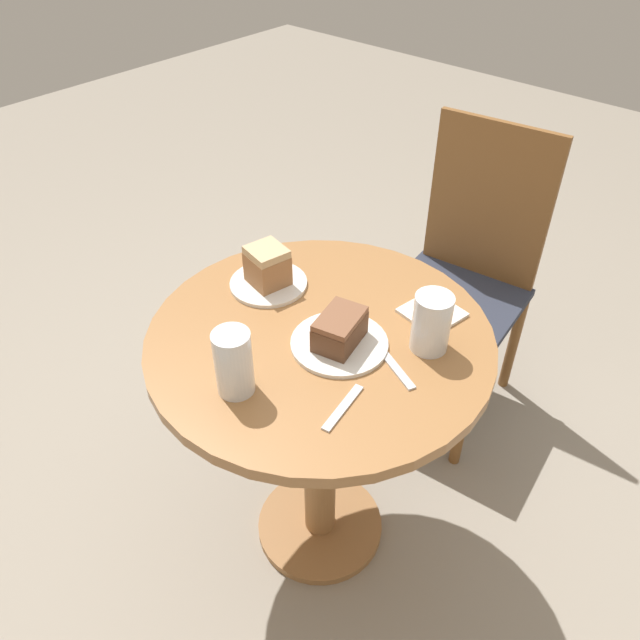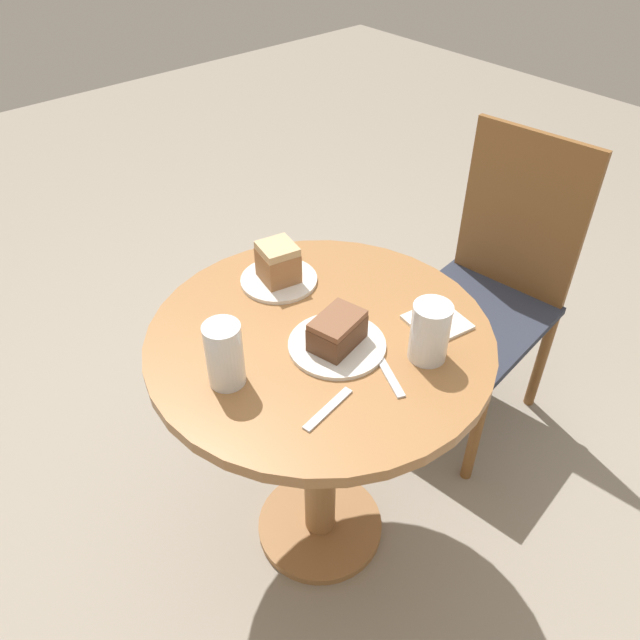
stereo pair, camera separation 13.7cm
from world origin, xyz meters
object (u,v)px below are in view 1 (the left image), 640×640
at_px(plate_near, 340,343).
at_px(cake_slice_near, 340,329).
at_px(chair, 461,279).
at_px(glass_lemonade, 431,325).
at_px(glass_water, 234,365).
at_px(plate_far, 269,283).
at_px(cake_slice_far, 267,266).

relative_size(plate_near, cake_slice_near, 1.59).
bearing_deg(chair, glass_lemonade, -74.77).
xyz_separation_m(glass_lemonade, glass_water, (-0.22, -0.37, 0.01)).
xyz_separation_m(plate_far, glass_water, (0.20, -0.29, 0.06)).
height_order(cake_slice_near, cake_slice_far, cake_slice_far).
height_order(plate_near, cake_slice_near, cake_slice_near).
height_order(glass_lemonade, glass_water, glass_water).
distance_m(chair, plate_far, 0.78).
bearing_deg(cake_slice_far, plate_far, 0.00).
relative_size(cake_slice_near, glass_lemonade, 0.99).
distance_m(chair, plate_near, 0.82).
relative_size(chair, glass_lemonade, 7.16).
height_order(chair, plate_far, chair).
xyz_separation_m(chair, cake_slice_near, (0.11, -0.76, 0.33)).
relative_size(cake_slice_far, glass_water, 0.72).
distance_m(chair, cake_slice_near, 0.83).
relative_size(chair, cake_slice_far, 9.24).
bearing_deg(plate_near, glass_lemonade, 39.98).
bearing_deg(plate_near, plate_far, 169.20).
distance_m(cake_slice_far, glass_water, 0.36).
distance_m(plate_near, cake_slice_near, 0.04).
xyz_separation_m(chair, cake_slice_far, (-0.16, -0.71, 0.34)).
height_order(chair, glass_water, chair).
xyz_separation_m(cake_slice_near, cake_slice_far, (-0.27, 0.05, 0.01)).
distance_m(plate_far, cake_slice_far, 0.05).
bearing_deg(cake_slice_far, glass_water, -55.06).
bearing_deg(glass_water, plate_far, 124.94).
bearing_deg(glass_lemonade, cake_slice_far, -170.32).
relative_size(plate_near, plate_far, 1.13).
relative_size(glass_lemonade, glass_water, 0.93).
bearing_deg(chair, cake_slice_near, -88.70).
distance_m(plate_far, cake_slice_near, 0.28).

